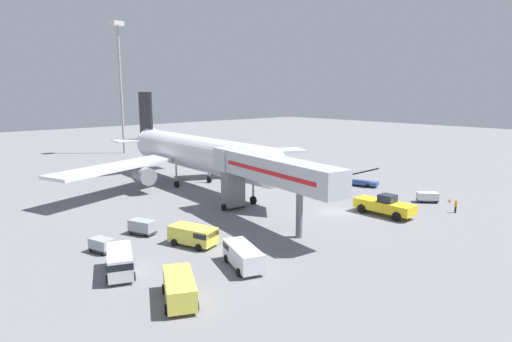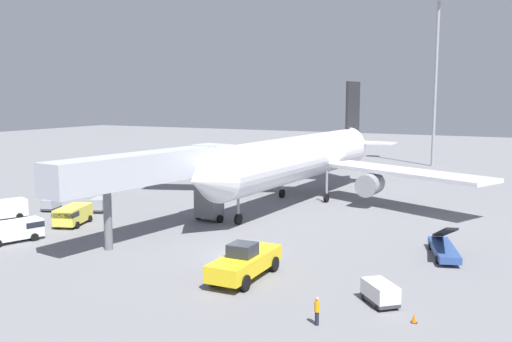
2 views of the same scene
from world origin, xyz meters
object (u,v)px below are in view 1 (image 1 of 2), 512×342
(baggage_cart_near_center, at_px, (428,197))
(baggage_cart_far_center, at_px, (102,244))
(jet_bridge, at_px, (265,171))
(service_van_outer_right, at_px, (194,235))
(pushback_tug, at_px, (385,205))
(baggage_cart_rear_left, at_px, (142,226))
(airplane_at_gate, at_px, (195,153))
(ground_crew_worker_foreground, at_px, (456,206))
(apron_light_mast, at_px, (120,66))
(service_van_far_left, at_px, (242,255))
(service_van_near_right, at_px, (120,261))
(safety_cone_alpha, at_px, (450,200))
(belt_loader_truck, at_px, (357,181))
(service_van_rear_right, at_px, (179,286))

(baggage_cart_near_center, distance_m, baggage_cart_far_center, 41.90)
(jet_bridge, relative_size, service_van_outer_right, 4.10)
(pushback_tug, relative_size, baggage_cart_rear_left, 2.38)
(airplane_at_gate, distance_m, ground_crew_worker_foreground, 38.06)
(airplane_at_gate, distance_m, baggage_cart_near_center, 34.89)
(service_van_outer_right, relative_size, ground_crew_worker_foreground, 3.11)
(apron_light_mast, bearing_deg, service_van_far_left, -107.81)
(airplane_at_gate, bearing_deg, pushback_tug, -75.23)
(apron_light_mast, bearing_deg, baggage_cart_far_center, -116.77)
(baggage_cart_near_center, bearing_deg, jet_bridge, 160.29)
(service_van_near_right, height_order, baggage_cart_far_center, service_van_near_right)
(baggage_cart_far_center, height_order, ground_crew_worker_foreground, ground_crew_worker_foreground)
(service_van_near_right, relative_size, baggage_cart_rear_left, 1.72)
(service_van_outer_right, xyz_separation_m, service_van_near_right, (-8.38, -1.77, 0.10))
(airplane_at_gate, height_order, safety_cone_alpha, airplane_at_gate)
(pushback_tug, relative_size, belt_loader_truck, 1.09)
(apron_light_mast, bearing_deg, service_van_near_right, -115.33)
(service_van_far_left, height_order, baggage_cart_far_center, service_van_far_left)
(airplane_at_gate, bearing_deg, baggage_cart_far_center, -141.33)
(jet_bridge, relative_size, service_van_far_left, 3.85)
(service_van_near_right, distance_m, baggage_cart_rear_left, 10.22)
(airplane_at_gate, height_order, baggage_cart_near_center, airplane_at_gate)
(airplane_at_gate, height_order, jet_bridge, airplane_at_gate)
(service_van_rear_right, xyz_separation_m, ground_crew_worker_foreground, (37.60, -3.45, -0.20))
(airplane_at_gate, xyz_separation_m, baggage_cart_near_center, (17.50, -29.84, -4.55))
(jet_bridge, height_order, apron_light_mast, apron_light_mast)
(jet_bridge, height_order, service_van_near_right, jet_bridge)
(pushback_tug, distance_m, baggage_cart_near_center, 9.82)
(airplane_at_gate, height_order, baggage_cart_far_center, airplane_at_gate)
(service_van_outer_right, distance_m, baggage_cart_rear_left, 6.75)
(service_van_near_right, height_order, safety_cone_alpha, service_van_near_right)
(baggage_cart_far_center, bearing_deg, baggage_cart_near_center, -16.11)
(belt_loader_truck, xyz_separation_m, ground_crew_worker_foreground, (-4.20, -17.38, 0.11))
(service_van_outer_right, bearing_deg, ground_crew_worker_foreground, -21.75)
(safety_cone_alpha, bearing_deg, jet_bridge, 158.17)
(jet_bridge, bearing_deg, service_van_far_left, -141.94)
(service_van_outer_right, xyz_separation_m, baggage_cart_rear_left, (-2.22, 6.37, -0.22))
(service_van_outer_right, xyz_separation_m, service_van_rear_right, (-7.11, -8.71, 0.00))
(baggage_cart_near_center, distance_m, baggage_cart_rear_left, 37.64)
(baggage_cart_far_center, height_order, apron_light_mast, apron_light_mast)
(service_van_rear_right, distance_m, apron_light_mast, 82.66)
(airplane_at_gate, xyz_separation_m, ground_crew_worker_foreground, (15.17, -34.62, -4.44))
(jet_bridge, relative_size, apron_light_mast, 0.68)
(airplane_at_gate, xyz_separation_m, safety_cone_alpha, (19.97, -31.80, -5.05))
(airplane_at_gate, height_order, service_van_far_left, airplane_at_gate)
(pushback_tug, bearing_deg, service_van_near_right, 170.91)
(pushback_tug, relative_size, ground_crew_worker_foreground, 4.43)
(airplane_at_gate, xyz_separation_m, pushback_tug, (7.71, -29.25, -4.12))
(baggage_cart_rear_left, bearing_deg, service_van_far_left, -80.16)
(safety_cone_alpha, distance_m, apron_light_mast, 78.52)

